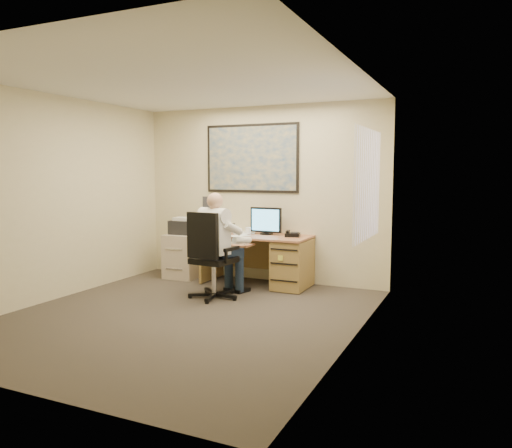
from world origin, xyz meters
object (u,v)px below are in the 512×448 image
at_px(office_chair, 212,273).
at_px(filing_cabinet, 185,251).
at_px(desk, 278,257).
at_px(person, 215,245).

bearing_deg(office_chair, filing_cabinet, 142.46).
height_order(desk, person, person).
relative_size(desk, office_chair, 1.36).
bearing_deg(person, desk, 76.16).
distance_m(desk, filing_cabinet, 1.62).
bearing_deg(desk, filing_cabinet, 179.98).
distance_m(office_chair, person, 0.38).
height_order(desk, filing_cabinet, desk).
relative_size(filing_cabinet, person, 0.68).
relative_size(office_chair, person, 0.83).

